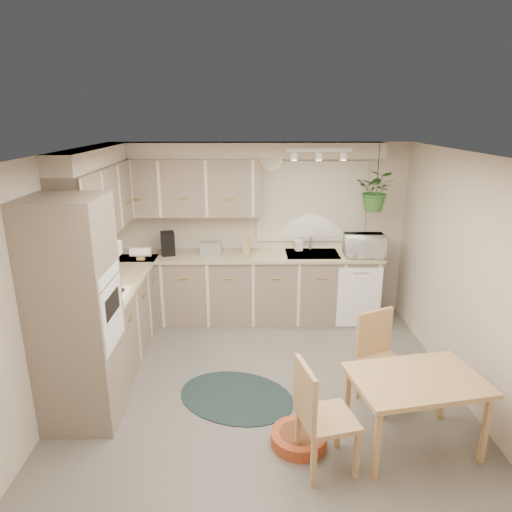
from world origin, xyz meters
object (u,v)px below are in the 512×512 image
chair_left (328,416)px  microwave (364,243)px  chair_back (386,362)px  braided_rug (236,397)px  dining_table (413,412)px  pet_bed (299,438)px

chair_left → microwave: bearing=148.2°
chair_back → chair_left: bearing=25.0°
braided_rug → microwave: bearing=47.3°
microwave → braided_rug: bearing=-131.1°
braided_rug → dining_table: bearing=-25.4°
dining_table → pet_bed: size_ratio=2.17×
dining_table → braided_rug: size_ratio=0.89×
chair_back → microwave: size_ratio=1.77×
dining_table → microwave: microwave is taller
pet_bed → chair_left: bearing=-52.3°
chair_left → pet_bed: 0.52m
dining_table → chair_left: bearing=-164.0°
dining_table → microwave: bearing=86.9°
chair_left → microwave: size_ratio=1.80×
pet_bed → microwave: microwave is taller
dining_table → braided_rug: bearing=154.6°
dining_table → pet_bed: bearing=178.2°
chair_left → chair_back: (0.70, 0.83, -0.01)m
chair_left → braided_rug: bearing=-154.7°
chair_back → pet_bed: bearing=8.2°
dining_table → braided_rug: dining_table is taller
chair_back → pet_bed: (-0.89, -0.58, -0.40)m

